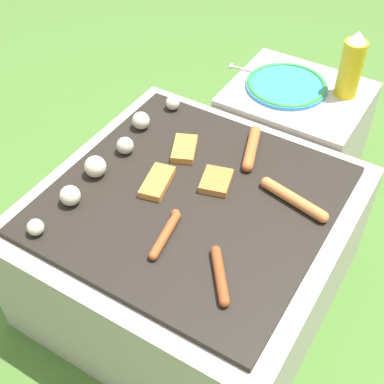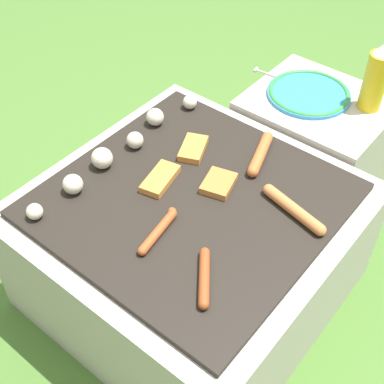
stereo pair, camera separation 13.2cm
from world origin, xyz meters
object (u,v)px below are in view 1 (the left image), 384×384
(condiment_bottle, at_px, (351,66))
(plate_colorful, at_px, (286,85))
(sausage_front_center, at_px, (252,148))
(fork_utensil, at_px, (256,72))

(condiment_bottle, bearing_deg, plate_colorful, 109.23)
(sausage_front_center, bearing_deg, condiment_bottle, -16.95)
(plate_colorful, bearing_deg, condiment_bottle, -70.77)
(sausage_front_center, bearing_deg, fork_utensil, 24.53)
(fork_utensil, bearing_deg, plate_colorful, -101.64)
(condiment_bottle, relative_size, fork_utensil, 1.02)
(sausage_front_center, distance_m, condiment_bottle, 0.45)
(fork_utensil, bearing_deg, sausage_front_center, -155.47)
(plate_colorful, bearing_deg, fork_utensil, 78.36)
(plate_colorful, height_order, condiment_bottle, condiment_bottle)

